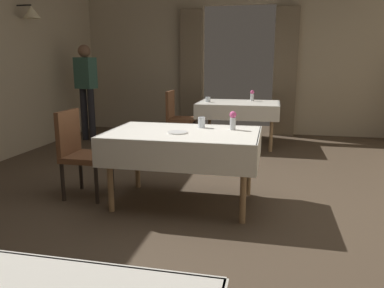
{
  "coord_description": "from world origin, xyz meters",
  "views": [
    {
      "loc": [
        0.72,
        -3.49,
        1.43
      ],
      "look_at": [
        -0.12,
        0.42,
        0.55
      ],
      "focal_mm": 35.09,
      "sensor_mm": 36.0,
      "label": 1
    }
  ],
  "objects_px": {
    "dining_table_far": "(239,107)",
    "dining_table_mid": "(183,140)",
    "glass_mid_b": "(201,122)",
    "flower_vase_far": "(252,95)",
    "plate_mid_c": "(178,132)",
    "chair_mid_left": "(79,149)",
    "person_waiter_by_doorway": "(86,84)",
    "chair_far_left": "(177,115)",
    "flower_vase_mid": "(233,120)",
    "glass_far_b": "(208,99)"
  },
  "relations": [
    {
      "from": "dining_table_far",
      "to": "dining_table_mid",
      "type": "bearing_deg",
      "value": -95.68
    },
    {
      "from": "plate_mid_c",
      "to": "person_waiter_by_doorway",
      "type": "xyz_separation_m",
      "value": [
        -2.42,
        2.81,
        0.27
      ]
    },
    {
      "from": "dining_table_mid",
      "to": "flower_vase_mid",
      "type": "relative_size",
      "value": 7.94
    },
    {
      "from": "chair_mid_left",
      "to": "plate_mid_c",
      "type": "height_order",
      "value": "chair_mid_left"
    },
    {
      "from": "glass_mid_b",
      "to": "flower_vase_far",
      "type": "distance_m",
      "value": 2.88
    },
    {
      "from": "flower_vase_mid",
      "to": "person_waiter_by_doorway",
      "type": "bearing_deg",
      "value": 139.34
    },
    {
      "from": "plate_mid_c",
      "to": "flower_vase_mid",
      "type": "bearing_deg",
      "value": 30.06
    },
    {
      "from": "chair_mid_left",
      "to": "chair_far_left",
      "type": "bearing_deg",
      "value": 82.77
    },
    {
      "from": "dining_table_far",
      "to": "chair_far_left",
      "type": "bearing_deg",
      "value": -174.33
    },
    {
      "from": "dining_table_far",
      "to": "person_waiter_by_doorway",
      "type": "relative_size",
      "value": 0.8
    },
    {
      "from": "dining_table_far",
      "to": "glass_far_b",
      "type": "distance_m",
      "value": 0.54
    },
    {
      "from": "plate_mid_c",
      "to": "chair_mid_left",
      "type": "bearing_deg",
      "value": 176.32
    },
    {
      "from": "chair_mid_left",
      "to": "plate_mid_c",
      "type": "relative_size",
      "value": 4.73
    },
    {
      "from": "flower_vase_far",
      "to": "dining_table_mid",
      "type": "bearing_deg",
      "value": -99.07
    },
    {
      "from": "dining_table_far",
      "to": "glass_mid_b",
      "type": "xyz_separation_m",
      "value": [
        -0.15,
        -2.62,
        0.14
      ]
    },
    {
      "from": "glass_mid_b",
      "to": "plate_mid_c",
      "type": "xyz_separation_m",
      "value": [
        -0.17,
        -0.34,
        -0.05
      ]
    },
    {
      "from": "flower_vase_mid",
      "to": "plate_mid_c",
      "type": "height_order",
      "value": "flower_vase_mid"
    },
    {
      "from": "dining_table_mid",
      "to": "flower_vase_far",
      "type": "height_order",
      "value": "flower_vase_far"
    },
    {
      "from": "flower_vase_mid",
      "to": "chair_far_left",
      "type": "bearing_deg",
      "value": 116.06
    },
    {
      "from": "glass_far_b",
      "to": "glass_mid_b",
      "type": "bearing_deg",
      "value": -81.75
    },
    {
      "from": "chair_mid_left",
      "to": "flower_vase_mid",
      "type": "relative_size",
      "value": 4.9
    },
    {
      "from": "chair_mid_left",
      "to": "person_waiter_by_doorway",
      "type": "relative_size",
      "value": 0.54
    },
    {
      "from": "flower_vase_far",
      "to": "person_waiter_by_doorway",
      "type": "height_order",
      "value": "person_waiter_by_doorway"
    },
    {
      "from": "dining_table_far",
      "to": "plate_mid_c",
      "type": "height_order",
      "value": "plate_mid_c"
    },
    {
      "from": "flower_vase_far",
      "to": "glass_far_b",
      "type": "bearing_deg",
      "value": -155.23
    },
    {
      "from": "chair_mid_left",
      "to": "glass_far_b",
      "type": "xyz_separation_m",
      "value": [
        0.9,
        2.79,
        0.28
      ]
    },
    {
      "from": "chair_mid_left",
      "to": "chair_far_left",
      "type": "relative_size",
      "value": 1.0
    },
    {
      "from": "plate_mid_c",
      "to": "person_waiter_by_doorway",
      "type": "bearing_deg",
      "value": 130.8
    },
    {
      "from": "dining_table_mid",
      "to": "flower_vase_far",
      "type": "distance_m",
      "value": 3.15
    },
    {
      "from": "dining_table_mid",
      "to": "flower_vase_far",
      "type": "bearing_deg",
      "value": 80.93
    },
    {
      "from": "chair_far_left",
      "to": "flower_vase_mid",
      "type": "relative_size",
      "value": 4.9
    },
    {
      "from": "dining_table_far",
      "to": "plate_mid_c",
      "type": "bearing_deg",
      "value": -96.2
    },
    {
      "from": "glass_mid_b",
      "to": "flower_vase_far",
      "type": "bearing_deg",
      "value": 82.73
    },
    {
      "from": "dining_table_mid",
      "to": "chair_far_left",
      "type": "distance_m",
      "value": 2.88
    },
    {
      "from": "chair_mid_left",
      "to": "chair_far_left",
      "type": "height_order",
      "value": "same"
    },
    {
      "from": "dining_table_far",
      "to": "person_waiter_by_doorway",
      "type": "xyz_separation_m",
      "value": [
        -2.74,
        -0.15,
        0.36
      ]
    },
    {
      "from": "dining_table_mid",
      "to": "glass_far_b",
      "type": "bearing_deg",
      "value": 94.8
    },
    {
      "from": "person_waiter_by_doorway",
      "to": "dining_table_far",
      "type": "bearing_deg",
      "value": 3.22
    },
    {
      "from": "flower_vase_far",
      "to": "glass_far_b",
      "type": "xyz_separation_m",
      "value": [
        -0.73,
        -0.34,
        -0.06
      ]
    },
    {
      "from": "dining_table_mid",
      "to": "chair_far_left",
      "type": "bearing_deg",
      "value": 105.82
    },
    {
      "from": "chair_mid_left",
      "to": "plate_mid_c",
      "type": "xyz_separation_m",
      "value": [
        1.1,
        -0.07,
        0.24
      ]
    },
    {
      "from": "plate_mid_c",
      "to": "glass_far_b",
      "type": "bearing_deg",
      "value": 93.93
    },
    {
      "from": "flower_vase_far",
      "to": "glass_far_b",
      "type": "relative_size",
      "value": 2.17
    },
    {
      "from": "dining_table_far",
      "to": "flower_vase_far",
      "type": "distance_m",
      "value": 0.37
    },
    {
      "from": "dining_table_far",
      "to": "glass_mid_b",
      "type": "height_order",
      "value": "glass_mid_b"
    },
    {
      "from": "chair_mid_left",
      "to": "plate_mid_c",
      "type": "distance_m",
      "value": 1.13
    },
    {
      "from": "dining_table_mid",
      "to": "chair_mid_left",
      "type": "relative_size",
      "value": 1.62
    },
    {
      "from": "glass_mid_b",
      "to": "dining_table_mid",
      "type": "bearing_deg",
      "value": -117.4
    },
    {
      "from": "chair_mid_left",
      "to": "flower_vase_far",
      "type": "relative_size",
      "value": 4.89
    },
    {
      "from": "chair_mid_left",
      "to": "glass_mid_b",
      "type": "distance_m",
      "value": 1.33
    }
  ]
}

